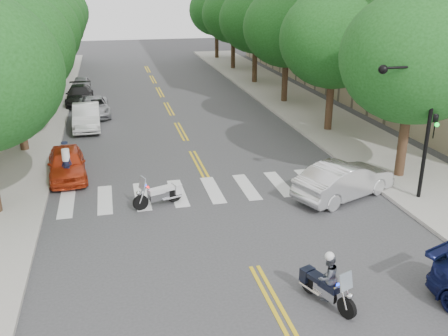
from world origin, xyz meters
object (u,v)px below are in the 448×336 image
object	(u,v)px
motorcycle_police	(326,280)
officer_standing	(67,168)
motorcycle_parked	(162,194)
convertible	(344,180)

from	to	relation	value
motorcycle_police	officer_standing	size ratio (longest dim) A/B	1.20
motorcycle_police	motorcycle_parked	distance (m)	8.64
motorcycle_parked	convertible	distance (m)	7.67
officer_standing	motorcycle_police	bearing A→B (deg)	-15.64
motorcycle_police	officer_standing	bearing A→B (deg)	-75.99
officer_standing	convertible	bearing A→B (deg)	19.89
motorcycle_parked	convertible	bearing A→B (deg)	-117.56
motorcycle_police	convertible	world-z (taller)	motorcycle_police
officer_standing	motorcycle_parked	bearing A→B (deg)	0.99
officer_standing	convertible	xyz separation A→B (m)	(11.46, -4.00, -0.05)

